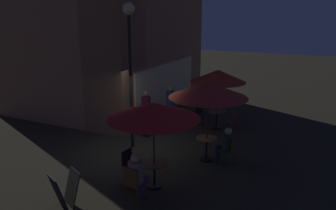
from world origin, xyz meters
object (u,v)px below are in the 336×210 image
at_px(cafe_table_0, 207,145).
at_px(cafe_chair_0, 230,148).
at_px(patio_umbrella_1, 154,111).
at_px(cafe_chair_4, 201,112).
at_px(cafe_table_1, 154,169).
at_px(patron_standing_2, 146,114).
at_px(patron_seated_0, 226,143).
at_px(patio_umbrella_2, 218,76).
at_px(cafe_chair_1, 130,162).
at_px(cafe_chair_3, 233,120).
at_px(patron_seated_1, 137,173).
at_px(menu_sandwich_board, 65,189).
at_px(cafe_table_2, 217,115).
at_px(cafe_chair_2, 133,181).
at_px(street_lamp_near_corner, 129,42).
at_px(patio_umbrella_0, 208,90).
at_px(patron_standing_3, 171,108).

bearing_deg(cafe_table_0, cafe_chair_0, -93.70).
distance_m(patio_umbrella_1, cafe_chair_4, 5.82).
bearing_deg(cafe_table_1, patron_standing_2, 32.18).
relative_size(cafe_chair_4, patron_seated_0, 0.72).
xyz_separation_m(patio_umbrella_2, cafe_chair_1, (-5.17, 0.84, -1.60)).
bearing_deg(patron_standing_2, cafe_chair_3, -38.05).
distance_m(cafe_chair_0, patron_seated_1, 3.29).
height_order(cafe_table_0, cafe_chair_3, cafe_chair_3).
xyz_separation_m(menu_sandwich_board, cafe_table_0, (3.94, -2.20, 0.09)).
height_order(cafe_table_1, cafe_table_2, cafe_table_2).
bearing_deg(cafe_chair_2, street_lamp_near_corner, 39.47).
bearing_deg(cafe_chair_4, patron_seated_0, -38.07).
bearing_deg(patio_umbrella_0, patron_standing_2, 68.52).
height_order(cafe_table_0, patio_umbrella_2, patio_umbrella_2).
distance_m(patio_umbrella_2, cafe_chair_0, 3.74).
relative_size(menu_sandwich_board, patron_standing_3, 0.47).
bearing_deg(patron_standing_2, cafe_chair_2, -133.92).
bearing_deg(cafe_chair_3, cafe_table_2, 0.00).
distance_m(cafe_table_1, patio_umbrella_2, 5.50).
bearing_deg(cafe_chair_2, patron_seated_1, 0.00).
distance_m(patio_umbrella_0, cafe_chair_0, 1.89).
bearing_deg(cafe_chair_2, cafe_table_2, 6.21).
bearing_deg(street_lamp_near_corner, patron_standing_3, -12.94).
height_order(cafe_table_2, patron_standing_2, patron_standing_2).
height_order(patio_umbrella_1, patron_standing_2, patio_umbrella_1).
relative_size(cafe_chair_4, patron_seated_1, 0.69).
bearing_deg(cafe_chair_0, menu_sandwich_board, 56.30).
xyz_separation_m(street_lamp_near_corner, cafe_chair_3, (2.84, -2.77, -3.10)).
relative_size(street_lamp_near_corner, patron_standing_3, 2.69).
distance_m(cafe_table_2, patron_standing_2, 2.89).
xyz_separation_m(menu_sandwich_board, patron_standing_2, (5.02, 0.56, 0.45)).
relative_size(cafe_chair_0, cafe_chair_1, 1.04).
bearing_deg(cafe_chair_4, cafe_chair_2, -63.91).
xyz_separation_m(cafe_chair_2, cafe_chair_4, (6.41, 0.63, -0.04)).
bearing_deg(patio_umbrella_2, patron_standing_2, 132.74).
distance_m(patio_umbrella_0, cafe_chair_2, 3.62).
height_order(cafe_chair_1, patron_seated_0, patron_seated_0).
distance_m(street_lamp_near_corner, patron_seated_0, 4.43).
bearing_deg(patio_umbrella_2, cafe_table_1, 179.71).
height_order(cafe_table_1, cafe_chair_2, cafe_chair_2).
height_order(menu_sandwich_board, patron_standing_2, patron_standing_2).
height_order(cafe_chair_2, patron_seated_0, patron_seated_0).
height_order(cafe_chair_0, patron_standing_2, patron_standing_2).
bearing_deg(cafe_table_2, patron_standing_3, 122.23).
relative_size(cafe_table_1, cafe_chair_1, 0.84).
bearing_deg(cafe_chair_4, cafe_table_0, -46.39).
bearing_deg(patio_umbrella_2, street_lamp_near_corner, 146.47).
xyz_separation_m(cafe_table_1, patron_standing_2, (3.31, 2.08, 0.36)).
bearing_deg(patio_umbrella_0, cafe_chair_3, -1.64).
bearing_deg(patron_standing_3, cafe_table_0, 1.26).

